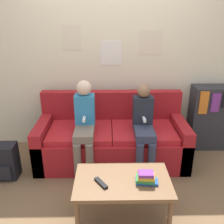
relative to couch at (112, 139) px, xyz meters
name	(u,v)px	position (x,y,z in m)	size (l,w,h in m)	color
ground_plane	(113,182)	(0.00, -0.53, -0.29)	(10.00, 10.00, 0.00)	brown
wall_back	(111,56)	(0.00, 0.50, 1.01)	(8.00, 0.07, 2.60)	beige
couch	(112,139)	(0.00, 0.00, 0.00)	(1.90, 0.81, 0.86)	maroon
coffee_table	(123,184)	(0.08, -1.07, 0.10)	(0.87, 0.54, 0.44)	brown
person_left	(84,122)	(-0.33, -0.19, 0.34)	(0.24, 0.56, 1.11)	#756656
person_right	(144,125)	(0.38, -0.20, 0.30)	(0.24, 0.56, 1.05)	#33384C
tv_remote	(101,183)	(-0.11, -1.12, 0.16)	(0.13, 0.16, 0.02)	black
book_stack	(146,178)	(0.28, -1.11, 0.20)	(0.21, 0.15, 0.11)	#23519E
bookshelf	(208,117)	(1.38, 0.30, 0.18)	(0.51, 0.30, 0.92)	#2D2D33
backpack	(5,162)	(-1.27, -0.40, -0.07)	(0.28, 0.24, 0.43)	black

